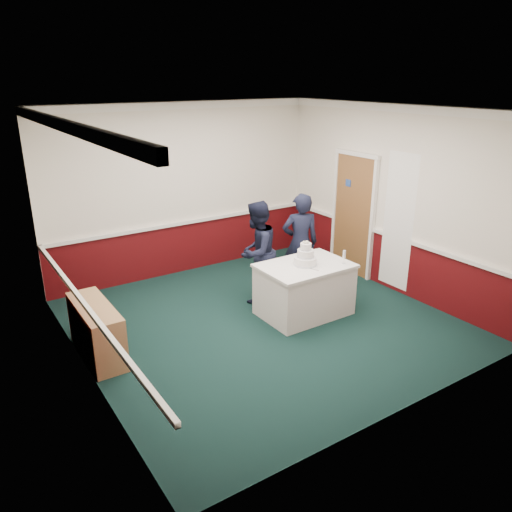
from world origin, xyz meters
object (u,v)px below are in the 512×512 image
champagne_flute (344,255)px  person_woman (300,243)px  cake_knife (312,269)px  sideboard (97,331)px  person_man (257,252)px  cake_table (304,289)px  wedding_cake (305,258)px

champagne_flute → person_woman: person_woman is taller
cake_knife → person_woman: 1.08m
sideboard → person_man: (2.64, 0.31, 0.46)m
cake_table → champagne_flute: bearing=-29.2°
cake_knife → sideboard: bearing=147.3°
wedding_cake → champagne_flute: (0.50, -0.28, 0.03)m
wedding_cake → person_man: person_man is taller
cake_table → person_man: (-0.31, 0.82, 0.40)m
person_woman → champagne_flute: bearing=114.5°
cake_table → cake_knife: 0.44m
cake_knife → person_man: (-0.28, 1.02, 0.01)m
cake_knife → person_woman: person_woman is taller
cake_table → person_woman: 0.99m
sideboard → champagne_flute: (3.45, -0.79, 0.58)m
sideboard → person_man: size_ratio=0.74×
cake_table → person_man: bearing=110.9°
sideboard → cake_knife: 3.04m
wedding_cake → person_man: bearing=110.9°
sideboard → wedding_cake: size_ratio=3.30×
wedding_cake → cake_table: bearing=-90.0°
wedding_cake → person_man: size_ratio=0.23×
person_woman → cake_table: bearing=80.6°
cake_knife → person_woman: bearing=42.2°
cake_knife → wedding_cake: bearing=62.4°
cake_table → wedding_cake: size_ratio=3.63×
sideboard → wedding_cake: wedding_cake is taller
cake_table → person_woman: person_woman is taller
sideboard → wedding_cake: 3.04m
sideboard → cake_table: cake_table is taller
champagne_flute → wedding_cake: bearing=150.8°
cake_knife → person_woman: size_ratio=0.13×
sideboard → champagne_flute: size_ratio=5.85×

